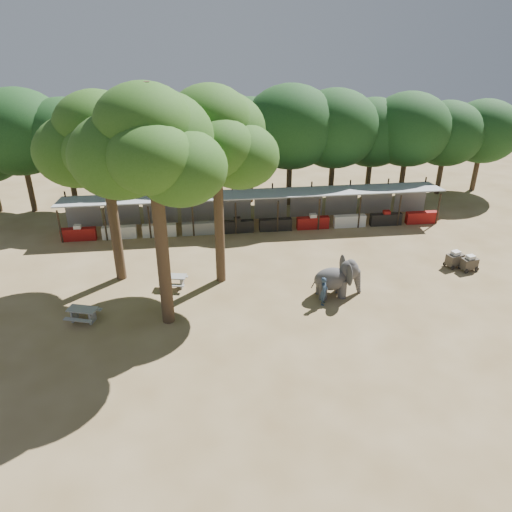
{
  "coord_description": "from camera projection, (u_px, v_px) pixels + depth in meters",
  "views": [
    {
      "loc": [
        -4.1,
        -20.29,
        14.94
      ],
      "look_at": [
        -1.0,
        5.0,
        2.0
      ],
      "focal_mm": 35.0,
      "sensor_mm": 36.0,
      "label": 1
    }
  ],
  "objects": [
    {
      "name": "yard_tree_center",
      "position": [
        150.0,
        147.0,
        22.27
      ],
      "size": [
        7.1,
        6.9,
        12.04
      ],
      "color": "#332316",
      "rests_on": "ground"
    },
    {
      "name": "backdrop_trees",
      "position": [
        247.0,
        137.0,
        39.49
      ],
      "size": [
        46.46,
        5.95,
        8.33
      ],
      "color": "#332316",
      "rests_on": "ground"
    },
    {
      "name": "picnic_table_near",
      "position": [
        83.0,
        313.0,
        26.03
      ],
      "size": [
        1.87,
        1.77,
        0.76
      ],
      "rotation": [
        0.0,
        0.0,
        -0.31
      ],
      "color": "gray",
      "rests_on": "ground"
    },
    {
      "name": "elephant",
      "position": [
        338.0,
        278.0,
        28.13
      ],
      "size": [
        2.87,
        2.2,
        2.2
      ],
      "rotation": [
        0.0,
        0.0,
        0.04
      ],
      "color": "#3B3839",
      "rests_on": "ground"
    },
    {
      "name": "cart_back",
      "position": [
        455.0,
        259.0,
        31.44
      ],
      "size": [
        1.28,
        1.04,
        1.09
      ],
      "rotation": [
        0.0,
        0.0,
        0.31
      ],
      "color": "#383027",
      "rests_on": "ground"
    },
    {
      "name": "yard_tree_back",
      "position": [
        213.0,
        138.0,
        26.44
      ],
      "size": [
        7.1,
        6.9,
        11.36
      ],
      "color": "#332316",
      "rests_on": "ground"
    },
    {
      "name": "ground",
      "position": [
        288.0,
        335.0,
        25.17
      ],
      "size": [
        100.0,
        100.0,
        0.0
      ],
      "primitive_type": "plane",
      "color": "brown",
      "rests_on": "ground"
    },
    {
      "name": "vendor_stalls",
      "position": [
        255.0,
        211.0,
        36.89
      ],
      "size": [
        28.0,
        2.99,
        2.8
      ],
      "color": "#919498",
      "rests_on": "ground"
    },
    {
      "name": "picnic_table_far",
      "position": [
        174.0,
        280.0,
        29.21
      ],
      "size": [
        1.69,
        1.58,
        0.73
      ],
      "rotation": [
        0.0,
        0.0,
        -0.2
      ],
      "color": "gray",
      "rests_on": "ground"
    },
    {
      "name": "yard_tree_left",
      "position": [
        101.0,
        143.0,
        26.83
      ],
      "size": [
        7.1,
        6.9,
        11.02
      ],
      "color": "#332316",
      "rests_on": "ground"
    },
    {
      "name": "cart_front",
      "position": [
        469.0,
        263.0,
        31.02
      ],
      "size": [
        1.17,
        0.89,
        1.03
      ],
      "rotation": [
        0.0,
        0.0,
        0.2
      ],
      "color": "#383027",
      "rests_on": "ground"
    },
    {
      "name": "handler",
      "position": [
        324.0,
        291.0,
        27.38
      ],
      "size": [
        0.59,
        0.7,
        1.66
      ],
      "primitive_type": "imported",
      "rotation": [
        0.0,
        0.0,
        1.18
      ],
      "color": "#26384C",
      "rests_on": "ground"
    }
  ]
}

